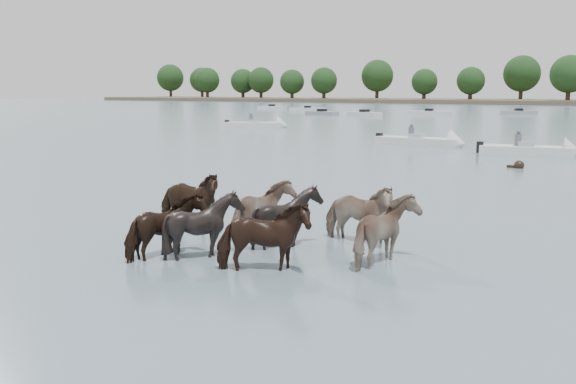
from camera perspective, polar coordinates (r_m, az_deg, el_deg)
The scene contains 8 objects.
ground at distance 14.17m, azimuth -4.76°, elevation -4.43°, with size 400.00×400.00×0.00m, color slate.
shoreline at distance 179.10m, azimuth 5.05°, elevation 8.44°, with size 160.00×30.00×1.00m, color #4C4233.
pony_herd at distance 13.22m, azimuth -2.19°, elevation -2.78°, with size 7.34×4.35×1.56m.
swimming_pony at distance 28.87m, azimuth 20.42°, elevation 2.29°, with size 0.72×0.44×0.44m.
motorboat_a at distance 38.93m, azimuth 12.89°, elevation 4.52°, with size 5.75×1.79×1.92m.
motorboat_b at distance 34.75m, azimuth 22.26°, elevation 3.49°, with size 5.30×2.52×1.92m.
motorboat_f at distance 56.59m, azimuth -2.31°, elevation 6.20°, with size 5.86×3.51×1.92m.
treeline at distance 181.40m, azimuth 3.99°, elevation 10.39°, with size 151.39×23.51×12.25m.
Camera 1 is at (8.03, -11.18, 3.38)m, focal length 38.59 mm.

